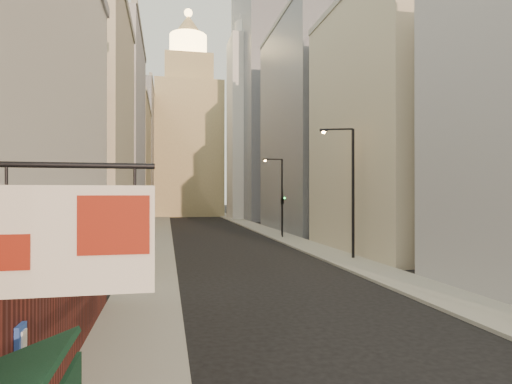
% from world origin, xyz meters
% --- Properties ---
extents(sidewalk_left, '(3.00, 140.00, 0.15)m').
position_xyz_m(sidewalk_left, '(-6.50, 55.00, 0.07)').
color(sidewalk_left, '#99988A').
rests_on(sidewalk_left, ground).
extents(sidewalk_right, '(3.00, 140.00, 0.15)m').
position_xyz_m(sidewalk_right, '(6.50, 55.00, 0.07)').
color(sidewalk_right, '#99988A').
rests_on(sidewalk_right, ground).
extents(left_bldg_beige, '(8.00, 12.00, 16.00)m').
position_xyz_m(left_bldg_beige, '(-12.00, 26.00, 8.00)').
color(left_bldg_beige, '#B9AD90').
rests_on(left_bldg_beige, ground).
extents(left_bldg_grey, '(8.00, 16.00, 20.00)m').
position_xyz_m(left_bldg_grey, '(-12.00, 42.00, 10.00)').
color(left_bldg_grey, '#A1A0A6').
rests_on(left_bldg_grey, ground).
extents(left_bldg_tan, '(8.00, 18.00, 17.00)m').
position_xyz_m(left_bldg_tan, '(-12.00, 60.00, 8.50)').
color(left_bldg_tan, tan).
rests_on(left_bldg_tan, ground).
extents(left_bldg_wingrid, '(8.00, 20.00, 24.00)m').
position_xyz_m(left_bldg_wingrid, '(-12.00, 80.00, 12.00)').
color(left_bldg_wingrid, gray).
rests_on(left_bldg_wingrid, ground).
extents(right_bldg_beige, '(8.00, 16.00, 20.00)m').
position_xyz_m(right_bldg_beige, '(12.00, 30.00, 10.00)').
color(right_bldg_beige, '#B9AD90').
rests_on(right_bldg_beige, ground).
extents(right_bldg_wingrid, '(8.00, 20.00, 26.00)m').
position_xyz_m(right_bldg_wingrid, '(12.00, 50.00, 13.00)').
color(right_bldg_wingrid, gray).
rests_on(right_bldg_wingrid, ground).
extents(highrise, '(21.00, 23.00, 51.20)m').
position_xyz_m(highrise, '(18.00, 78.00, 25.66)').
color(highrise, gray).
rests_on(highrise, ground).
extents(clock_tower, '(14.00, 14.00, 44.90)m').
position_xyz_m(clock_tower, '(-1.00, 92.00, 17.63)').
color(clock_tower, tan).
rests_on(clock_tower, ground).
extents(white_tower, '(8.00, 8.00, 41.50)m').
position_xyz_m(white_tower, '(10.00, 78.00, 18.61)').
color(white_tower, silver).
rests_on(white_tower, ground).
extents(streetlamp_mid, '(2.35, 0.93, 9.26)m').
position_xyz_m(streetlamp_mid, '(7.03, 26.50, 5.29)').
color(streetlamp_mid, black).
rests_on(streetlamp_mid, ground).
extents(streetlamp_far, '(2.23, 0.33, 8.50)m').
position_xyz_m(streetlamp_far, '(6.61, 43.79, 4.86)').
color(streetlamp_far, black).
rests_on(streetlamp_far, ground).
extents(traffic_light_left, '(0.54, 0.42, 5.00)m').
position_xyz_m(traffic_light_left, '(-6.76, 35.39, 3.33)').
color(traffic_light_left, black).
rests_on(traffic_light_left, ground).
extents(traffic_light_right, '(0.70, 0.70, 5.00)m').
position_xyz_m(traffic_light_right, '(6.24, 41.48, 3.84)').
color(traffic_light_right, black).
rests_on(traffic_light_right, ground).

